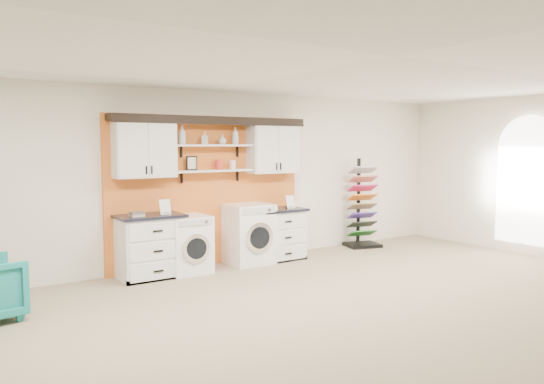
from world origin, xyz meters
TOP-DOWN VIEW (x-y plane):
  - floor at (0.00, 0.00)m, footprint 10.00×10.00m
  - ceiling at (0.00, 0.00)m, footprint 10.00×10.00m
  - wall_back at (0.00, 4.00)m, footprint 10.00×0.00m
  - accent_panel at (0.00, 3.96)m, footprint 3.40×0.07m
  - upper_cabinet_left at (-1.13, 3.79)m, footprint 0.90×0.35m
  - upper_cabinet_right at (1.13, 3.79)m, footprint 0.90×0.35m
  - shelf_lower at (0.00, 3.80)m, footprint 1.32×0.28m
  - shelf_upper at (0.00, 3.80)m, footprint 1.32×0.28m
  - crown_molding at (0.00, 3.81)m, footprint 3.30×0.41m
  - window_arched at (4.94, 1.50)m, footprint 0.06×1.10m
  - picture_frame at (-0.35, 3.85)m, footprint 0.18×0.02m
  - canister_red at (0.10, 3.80)m, footprint 0.11×0.11m
  - canister_cream at (0.35, 3.80)m, footprint 0.10×0.10m
  - base_cabinet_left at (-1.13, 3.64)m, footprint 0.95×0.66m
  - base_cabinet_right at (1.13, 3.64)m, footprint 0.88×0.66m
  - washer at (-0.55, 3.64)m, footprint 0.62×0.71m
  - dryer at (0.55, 3.64)m, footprint 0.70×0.71m
  - sample_rack at (3.10, 3.68)m, footprint 0.73×0.66m
  - soap_bottle_a at (-0.52, 3.80)m, footprint 0.12×0.12m
  - soap_bottle_b at (-0.14, 3.80)m, footprint 0.13×0.13m
  - soap_bottle_c at (0.17, 3.80)m, footprint 0.17×0.17m
  - soap_bottle_d at (0.40, 3.80)m, footprint 0.14×0.14m

SIDE VIEW (x-z plane):
  - floor at x=0.00m, z-range 0.00..0.00m
  - base_cabinet_right at x=1.13m, z-range 0.00..0.87m
  - washer at x=-0.55m, z-range 0.00..0.87m
  - base_cabinet_left at x=-1.13m, z-range 0.00..0.93m
  - dryer at x=0.55m, z-range 0.00..0.98m
  - sample_rack at x=3.10m, z-range -0.31..1.37m
  - accent_panel at x=0.00m, z-range 0.00..2.40m
  - window_arched at x=4.94m, z-range 0.26..2.51m
  - wall_back at x=0.00m, z-range -3.60..6.40m
  - shelf_lower at x=0.00m, z-range 1.52..1.54m
  - canister_cream at x=0.35m, z-range 1.54..1.69m
  - canister_red at x=0.10m, z-range 1.54..1.71m
  - picture_frame at x=-0.35m, z-range 1.54..1.77m
  - upper_cabinet_left at x=-1.13m, z-range 1.46..2.30m
  - upper_cabinet_right at x=1.13m, z-range 1.46..2.30m
  - shelf_upper at x=0.00m, z-range 1.92..1.94m
  - soap_bottle_c at x=0.17m, z-range 1.95..2.10m
  - soap_bottle_b at x=-0.14m, z-range 1.95..2.14m
  - soap_bottle_d at x=0.40m, z-range 1.95..2.22m
  - soap_bottle_a at x=-0.52m, z-range 1.95..2.23m
  - crown_molding at x=0.00m, z-range 2.26..2.39m
  - ceiling at x=0.00m, z-range 2.80..2.80m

